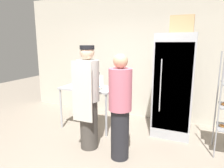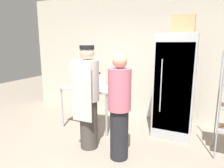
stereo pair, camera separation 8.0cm
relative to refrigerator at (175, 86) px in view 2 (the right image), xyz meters
The scene contains 10 objects.
ground_plane 2.05m from the refrigerator, 117.92° to the right, with size 14.00×14.00×0.00m, color gray.
back_wall 1.23m from the refrigerator, 138.27° to the left, with size 6.40×0.12×2.98m, color beige.
refrigerator is the anchor object (origin of this frame).
prep_counter 1.75m from the refrigerator, 166.91° to the right, with size 1.15×0.61×0.90m.
donut_box 1.54m from the refrigerator, 159.58° to the right, with size 0.25×0.24×0.28m.
blender_pitcher 1.57m from the refrigerator, behind, with size 0.13×0.13×0.30m.
binder_stack 1.89m from the refrigerator, behind, with size 0.33×0.27×0.16m.
cardboard_storage_box 1.15m from the refrigerator, 13.54° to the right, with size 0.42×0.27×0.32m.
person_baker 1.71m from the refrigerator, 137.45° to the right, with size 0.38×0.39×1.78m.
person_customer 1.41m from the refrigerator, 117.47° to the right, with size 0.35×0.35×1.67m.
Camera 2 is at (1.30, -2.37, 1.82)m, focal length 32.00 mm.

